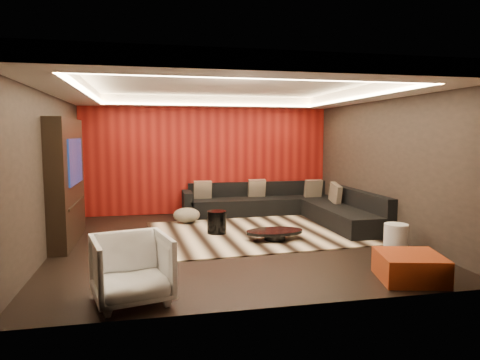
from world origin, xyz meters
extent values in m
cube|color=black|center=(0.00, 0.00, -0.01)|extent=(6.00, 6.00, 0.02)
cube|color=silver|center=(0.00, 0.00, 2.81)|extent=(6.00, 6.00, 0.02)
cube|color=black|center=(0.00, 3.01, 1.40)|extent=(6.00, 0.02, 2.80)
cube|color=black|center=(-3.01, 0.00, 1.40)|extent=(0.02, 6.00, 2.80)
cube|color=black|center=(3.01, 0.00, 1.40)|extent=(0.02, 6.00, 2.80)
cube|color=#6B0C0A|center=(0.00, 2.97, 1.40)|extent=(5.98, 0.05, 2.78)
cube|color=silver|center=(0.00, 2.70, 2.69)|extent=(6.00, 0.60, 0.22)
cube|color=silver|center=(0.00, -2.70, 2.69)|extent=(6.00, 0.60, 0.22)
cube|color=silver|center=(-2.70, 0.00, 2.69)|extent=(0.60, 4.80, 0.22)
cube|color=silver|center=(2.70, 0.00, 2.69)|extent=(0.60, 4.80, 0.22)
cube|color=#FFD899|center=(0.00, 2.36, 2.60)|extent=(4.80, 0.08, 0.04)
cube|color=#FFD899|center=(0.00, -2.36, 2.60)|extent=(4.80, 0.08, 0.04)
cube|color=#FFD899|center=(-2.36, 0.00, 2.60)|extent=(0.08, 4.80, 0.04)
cube|color=#FFD899|center=(2.36, 0.00, 2.60)|extent=(0.08, 4.80, 0.04)
cube|color=black|center=(-2.85, 0.60, 1.10)|extent=(0.30, 2.00, 2.20)
cube|color=black|center=(-2.69, 0.60, 1.45)|extent=(0.04, 1.30, 0.80)
cube|color=black|center=(-2.69, 0.60, 0.70)|extent=(0.04, 1.60, 0.04)
cube|color=beige|center=(0.60, 0.54, 0.01)|extent=(4.18, 3.24, 0.02)
cylinder|color=black|center=(0.79, -0.10, 0.11)|extent=(1.09, 1.09, 0.18)
cylinder|color=black|center=(-0.15, 0.63, 0.24)|extent=(0.44, 0.44, 0.44)
ellipsoid|color=beige|center=(-0.63, 1.79, 0.18)|extent=(0.59, 0.59, 0.32)
cylinder|color=silver|center=(2.50, -1.26, 0.24)|extent=(0.48, 0.48, 0.47)
cube|color=#A94C15|center=(1.94, -2.50, 0.18)|extent=(0.96, 0.96, 0.35)
imported|color=white|center=(-1.63, -2.50, 0.39)|extent=(1.01, 1.03, 0.78)
cube|color=black|center=(1.25, 2.55, 0.20)|extent=(3.50, 0.90, 0.40)
cube|color=black|center=(1.25, 2.90, 0.57)|extent=(3.50, 0.20, 0.35)
cube|color=black|center=(2.55, 0.80, 0.20)|extent=(0.90, 2.60, 0.40)
cube|color=black|center=(2.90, 0.80, 0.57)|extent=(0.20, 2.60, 0.35)
cube|color=black|center=(-0.55, 2.55, 0.30)|extent=(0.20, 0.90, 0.60)
cube|color=tan|center=(-0.17, 2.65, 0.62)|extent=(0.42, 0.20, 0.44)
cube|color=tan|center=(1.17, 2.69, 0.62)|extent=(0.42, 0.20, 0.44)
cube|color=tan|center=(2.64, 1.38, 0.62)|extent=(0.12, 0.50, 0.50)
cube|color=tan|center=(2.49, 2.33, 0.62)|extent=(0.42, 0.20, 0.44)
camera|label=1|loc=(-1.40, -7.40, 1.91)|focal=32.00mm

